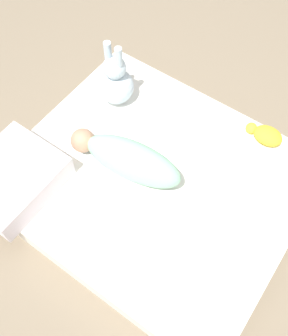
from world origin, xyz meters
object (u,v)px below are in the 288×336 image
at_px(bunny_plush, 116,82).
at_px(turtle_plush, 266,135).
at_px(swaddled_baby, 128,159).
at_px(pillow, 12,179).

relative_size(bunny_plush, turtle_plush, 1.89).
bearing_deg(bunny_plush, swaddled_baby, 134.86).
bearing_deg(swaddled_baby, bunny_plush, -53.88).
relative_size(pillow, turtle_plush, 2.25).
xyz_separation_m(swaddled_baby, pillow, (0.33, 0.33, -0.03)).
height_order(pillow, turtle_plush, pillow).
distance_m(swaddled_baby, pillow, 0.47).
xyz_separation_m(swaddled_baby, turtle_plush, (-0.39, -0.47, -0.06)).
distance_m(pillow, turtle_plush, 1.08).
bearing_deg(bunny_plush, pillow, 85.16).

